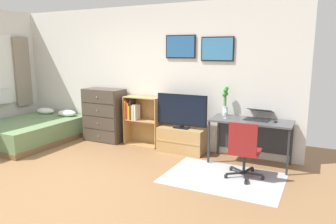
% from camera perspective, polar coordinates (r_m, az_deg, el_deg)
% --- Properties ---
extents(ground_plane, '(7.20, 7.20, 0.00)m').
position_cam_1_polar(ground_plane, '(4.82, -19.63, -12.25)').
color(ground_plane, '#936B44').
extents(wall_back_with_posters, '(6.12, 0.09, 2.70)m').
position_cam_1_polar(wall_back_with_posters, '(6.36, -4.35, 6.50)').
color(wall_back_with_posters, silver).
rests_on(wall_back_with_posters, ground_plane).
extents(area_rug, '(1.70, 1.20, 0.01)m').
position_cam_1_polar(area_rug, '(4.85, 9.89, -11.55)').
color(area_rug, '#B2B7BC').
rests_on(area_rug, ground_plane).
extents(bed, '(1.49, 1.96, 0.57)m').
position_cam_1_polar(bed, '(7.13, -23.32, -3.12)').
color(bed, brown).
rests_on(bed, ground_plane).
extents(dresser, '(0.85, 0.46, 1.08)m').
position_cam_1_polar(dresser, '(6.70, -11.35, -0.51)').
color(dresser, '#4C4238').
rests_on(dresser, ground_plane).
extents(bookshelf, '(0.73, 0.30, 0.97)m').
position_cam_1_polar(bookshelf, '(6.30, -5.13, -0.99)').
color(bookshelf, tan).
rests_on(bookshelf, ground_plane).
extents(tv_stand, '(0.87, 0.41, 0.45)m').
position_cam_1_polar(tv_stand, '(5.90, 2.51, -5.01)').
color(tv_stand, tan).
rests_on(tv_stand, ground_plane).
extents(television, '(0.97, 0.16, 0.63)m').
position_cam_1_polar(television, '(5.75, 2.46, 0.15)').
color(television, black).
rests_on(television, tv_stand).
extents(desk, '(1.30, 0.57, 0.74)m').
position_cam_1_polar(desk, '(5.42, 14.78, -2.68)').
color(desk, '#4C4C4F').
rests_on(desk, ground_plane).
extents(office_chair, '(0.56, 0.58, 0.86)m').
position_cam_1_polar(office_chair, '(4.72, 13.43, -6.47)').
color(office_chair, '#232326').
rests_on(office_chair, ground_plane).
extents(laptop, '(0.43, 0.46, 0.17)m').
position_cam_1_polar(laptop, '(5.42, 15.95, -0.54)').
color(laptop, '#333338').
rests_on(laptop, desk).
extents(computer_mouse, '(0.06, 0.10, 0.03)m').
position_cam_1_polar(computer_mouse, '(5.27, 18.74, -1.57)').
color(computer_mouse, '#262628').
rests_on(computer_mouse, desk).
extents(bamboo_vase, '(0.10, 0.11, 0.51)m').
position_cam_1_polar(bamboo_vase, '(5.57, 10.29, 2.11)').
color(bamboo_vase, silver).
rests_on(bamboo_vase, desk).
extents(wine_glass, '(0.07, 0.07, 0.18)m').
position_cam_1_polar(wine_glass, '(5.34, 10.29, 0.28)').
color(wine_glass, silver).
rests_on(wine_glass, desk).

